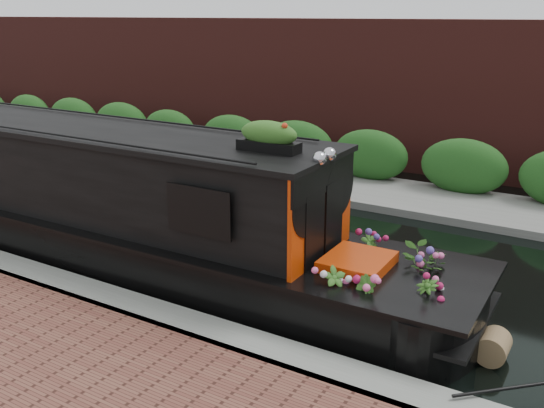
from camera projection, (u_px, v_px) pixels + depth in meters
The scene contains 7 objects.
ground at pixel (267, 248), 11.20m from camera, with size 80.00×80.00×0.00m, color black.
near_bank_coping at pixel (143, 323), 8.51m from camera, with size 40.00×0.60×0.50m, color gray.
far_bank_path at pixel (358, 193), 14.62m from camera, with size 40.00×2.40×0.34m, color slate.
far_hedge at pixel (372, 184), 15.35m from camera, with size 40.00×1.10×2.80m, color #20511B.
far_brick_wall at pixel (401, 167), 17.07m from camera, with size 40.00×1.00×8.00m, color #4D1E1A.
narrowboat at pixel (101, 207), 10.66m from camera, with size 12.69×2.39×2.97m.
rope_fender at pixel (493, 347), 7.53m from camera, with size 0.39×0.39×0.43m, color olive.
Camera 1 is at (5.49, -8.87, 4.16)m, focal length 40.00 mm.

